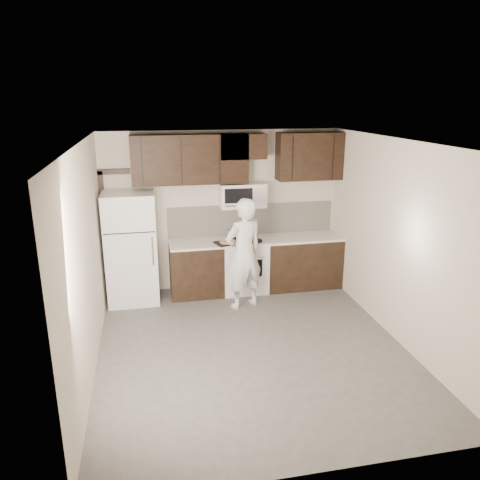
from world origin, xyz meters
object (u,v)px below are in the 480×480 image
object	(u,v)px
refrigerator	(131,248)
person	(244,254)
stove	(244,265)
microwave	(242,195)

from	to	relation	value
refrigerator	person	bearing A→B (deg)	-19.42
stove	microwave	bearing A→B (deg)	90.10
microwave	refrigerator	bearing A→B (deg)	-174.85
refrigerator	person	xyz separation A→B (m)	(1.71, -0.60, -0.02)
stove	person	bearing A→B (deg)	-102.00
microwave	refrigerator	world-z (taller)	microwave
microwave	person	size ratio (longest dim) A/B	0.43
microwave	refrigerator	distance (m)	2.00
stove	microwave	world-z (taller)	microwave
refrigerator	person	size ratio (longest dim) A/B	1.02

